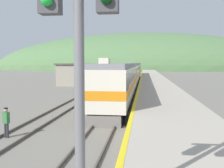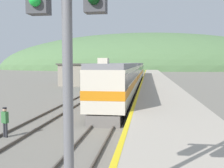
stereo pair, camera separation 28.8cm
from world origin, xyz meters
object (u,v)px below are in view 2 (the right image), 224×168
at_px(express_train_lead_car, 119,82).
at_px(carriage_second, 132,73).
at_px(signal_mast_main, 67,38).
at_px(siding_train, 115,73).
at_px(carriage_third, 137,70).
at_px(track_worker, 5,120).

distance_m(express_train_lead_car, carriage_second, 21.20).
bearing_deg(signal_mast_main, siding_train, 96.29).
relative_size(carriage_third, track_worker, 11.78).
relative_size(express_train_lead_car, track_worker, 11.84).
distance_m(carriage_third, siding_train, 9.85).
xyz_separation_m(signal_mast_main, track_worker, (-6.42, 8.70, -3.70)).
xyz_separation_m(carriage_third, signal_mast_main, (1.36, -63.47, 2.41)).
relative_size(signal_mast_main, track_worker, 4.19).
bearing_deg(carriage_second, express_train_lead_car, -90.00).
relative_size(express_train_lead_car, signal_mast_main, 2.82).
height_order(express_train_lead_car, carriage_second, express_train_lead_car).
xyz_separation_m(express_train_lead_car, carriage_third, (0.00, 42.11, -0.01)).
bearing_deg(siding_train, carriage_second, -69.11).
bearing_deg(carriage_third, track_worker, -95.27).
xyz_separation_m(siding_train, signal_mast_main, (6.04, -54.80, 2.77)).
height_order(express_train_lead_car, siding_train, express_train_lead_car).
bearing_deg(express_train_lead_car, siding_train, 97.96).
bearing_deg(signal_mast_main, carriage_third, 91.23).
bearing_deg(signal_mast_main, express_train_lead_car, 93.66).
xyz_separation_m(carriage_second, track_worker, (-5.05, -33.85, -1.28)).
distance_m(express_train_lead_car, signal_mast_main, 21.54).
xyz_separation_m(express_train_lead_car, signal_mast_main, (1.36, -21.36, 2.40)).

